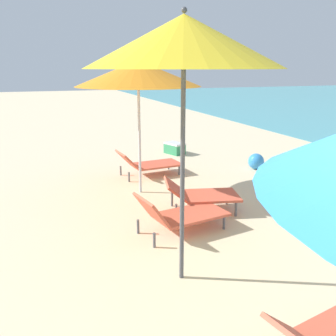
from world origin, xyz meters
TOP-DOWN VIEW (x-y plane):
  - umbrella_second at (-0.63, 3.18)m, footprint 2.01×2.01m
  - lounger_second_shoreside at (-0.19, 4.34)m, footprint 1.44×0.84m
  - umbrella_farthest at (-0.25, 6.29)m, footprint 2.30×2.30m
  - lounger_farthest_shoreside at (0.23, 7.36)m, footprint 1.48×0.80m
  - lounger_farthest_inland at (0.44, 4.98)m, footprint 1.36×0.94m
  - beach_ball at (2.83, 7.00)m, footprint 0.38×0.38m
  - cooler_box at (1.57, 9.19)m, footprint 0.54×0.66m

SIDE VIEW (x-z plane):
  - cooler_box at x=1.57m, z-range 0.00..0.32m
  - beach_ball at x=2.83m, z-range 0.00..0.38m
  - lounger_farthest_shoreside at x=0.23m, z-range -0.02..0.58m
  - lounger_second_shoreside at x=-0.19m, z-range -0.03..0.61m
  - lounger_farthest_inland at x=0.44m, z-range 0.03..0.58m
  - umbrella_farthest at x=-0.25m, z-range 0.99..3.54m
  - umbrella_second at x=-0.63m, z-range 1.14..4.08m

